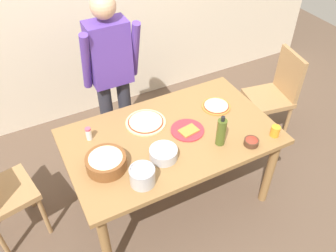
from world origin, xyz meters
TOP-DOWN VIEW (x-y plane):
  - ground at (0.00, 0.00)m, footprint 8.00×8.00m
  - dining_table at (0.00, 0.00)m, footprint 1.60×0.96m
  - person_cook at (-0.18, 0.76)m, footprint 0.49×0.25m
  - chair_wooden_right at (1.32, 0.28)m, footprint 0.46×0.46m
  - pizza_raw_on_board at (-0.11, 0.21)m, footprint 0.32×0.32m
  - pizza_cooked_on_tray at (0.49, 0.13)m, footprint 0.24×0.24m
  - plate_with_slice at (0.13, -0.02)m, footprint 0.26×0.26m
  - popcorn_bowl at (-0.55, -0.09)m, footprint 0.28×0.28m
  - mixing_bowl_steel at (-0.16, -0.19)m, footprint 0.20×0.20m
  - small_sauce_bowl at (0.48, -0.36)m, footprint 0.11×0.11m
  - olive_oil_bottle at (0.28, -0.25)m, footprint 0.07×0.07m
  - steel_pot at (-0.38, -0.32)m, footprint 0.17×0.17m
  - cup_orange at (0.69, -0.37)m, footprint 0.07×0.07m
  - salt_shaker at (-0.56, 0.24)m, footprint 0.04×0.04m

SIDE VIEW (x-z plane):
  - ground at x=0.00m, z-range 0.00..0.00m
  - chair_wooden_right at x=1.32m, z-range 0.07..1.02m
  - dining_table at x=0.00m, z-range 0.29..1.05m
  - plate_with_slice at x=0.13m, z-range 0.76..0.78m
  - pizza_cooked_on_tray at x=0.49m, z-range 0.76..0.78m
  - pizza_raw_on_board at x=-0.11m, z-range 0.76..0.78m
  - small_sauce_bowl at x=0.48m, z-range 0.76..0.82m
  - mixing_bowl_steel at x=-0.16m, z-range 0.76..0.84m
  - cup_orange at x=0.69m, z-range 0.76..0.84m
  - salt_shaker at x=-0.56m, z-range 0.76..0.87m
  - popcorn_bowl at x=-0.55m, z-range 0.76..0.88m
  - steel_pot at x=-0.38m, z-range 0.76..0.89m
  - olive_oil_bottle at x=0.28m, z-range 0.75..1.00m
  - person_cook at x=-0.18m, z-range 0.13..1.75m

